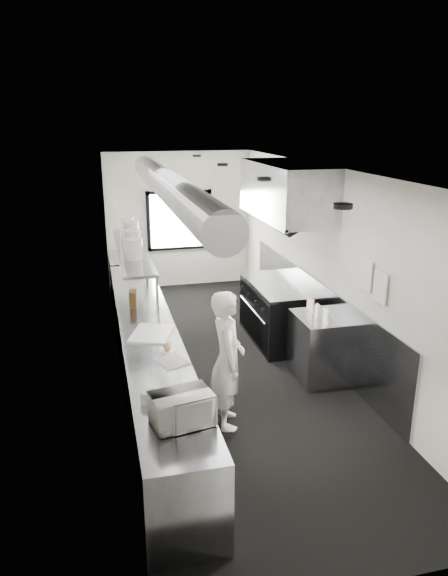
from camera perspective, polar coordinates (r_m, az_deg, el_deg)
floor at (r=7.82m, az=0.17°, el=-8.19°), size 3.00×8.00×0.01m
ceiling at (r=7.05m, az=0.19°, el=12.71°), size 3.00×8.00×0.01m
wall_back at (r=11.14m, az=-4.83°, el=7.27°), size 3.00×0.02×2.80m
wall_front at (r=3.86m, az=15.15°, el=-14.55°), size 3.00×0.02×2.80m
wall_left at (r=7.11m, az=-11.62°, el=0.88°), size 0.02×8.00×2.80m
wall_right at (r=7.80m, az=10.95°, el=2.41°), size 0.02×8.00×2.80m
wall_cladding at (r=8.31m, az=9.63°, el=-2.71°), size 0.03×5.50×1.10m
hvac_duct at (r=7.34m, az=-5.99°, el=10.85°), size 0.40×6.40×0.40m
service_window at (r=11.10m, az=-4.81°, el=7.23°), size 1.36×0.05×1.25m
exhaust_hood at (r=8.09m, az=6.65°, el=10.33°), size 0.81×2.20×0.88m
prep_counter at (r=7.01m, az=-8.06°, el=-7.53°), size 0.70×6.00×0.90m
pass_shelf at (r=8.06m, az=-9.82°, el=3.97°), size 0.45×3.00×0.68m
range at (r=8.53m, az=5.82°, el=-2.57°), size 0.88×1.60×0.94m
bottle_station at (r=7.38m, az=10.27°, el=-6.30°), size 0.65×0.80×0.90m
far_work_table at (r=10.46m, az=-10.22°, el=1.00°), size 0.70×1.20×0.90m
notice_sheet_a at (r=6.70m, az=15.03°, el=1.37°), size 0.02×0.28×0.38m
notice_sheet_b at (r=6.43m, az=16.46°, el=0.07°), size 0.02×0.28×0.38m
line_cook at (r=6.06m, az=0.37°, el=-7.71°), size 0.47×0.65×1.63m
microwave at (r=4.69m, az=-4.57°, el=-12.82°), size 0.54×0.45×0.29m
deli_tub_a at (r=5.02m, az=-7.53°, el=-11.95°), size 0.17×0.17×0.09m
deli_tub_b at (r=5.09m, az=-8.14°, el=-11.45°), size 0.20×0.20×0.11m
newspaper at (r=5.85m, az=-5.66°, el=-7.84°), size 0.40×0.44×0.01m
small_plate at (r=6.09m, az=-6.11°, el=-6.76°), size 0.23×0.23×0.01m
pastry at (r=6.06m, az=-6.13°, el=-6.28°), size 0.10×0.10×0.10m
cutting_board at (r=6.58m, az=-7.82°, el=-4.85°), size 0.63×0.72×0.02m
knife_block at (r=7.53m, az=-9.75°, el=-1.13°), size 0.13×0.22×0.23m
plate_stack_a at (r=7.40m, az=-9.71°, el=4.16°), size 0.31×0.31×0.29m
plate_stack_b at (r=7.83m, az=-9.89°, el=5.03°), size 0.30×0.30×0.32m
plate_stack_c at (r=8.34m, az=-10.02°, el=5.91°), size 0.29×0.29×0.35m
plate_stack_d at (r=8.70m, az=-10.43°, el=6.35°), size 0.29×0.29×0.34m
squeeze_bottle_a at (r=6.93m, az=11.07°, el=-3.17°), size 0.08×0.08×0.17m
squeeze_bottle_b at (r=7.00m, az=10.85°, el=-2.91°), size 0.06×0.06×0.18m
squeeze_bottle_c at (r=7.16m, az=9.99°, el=-2.40°), size 0.08×0.08×0.17m
squeeze_bottle_d at (r=7.31m, az=9.44°, el=-1.92°), size 0.07×0.07×0.18m
squeeze_bottle_e at (r=7.44m, az=9.13°, el=-1.61°), size 0.07×0.07×0.17m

